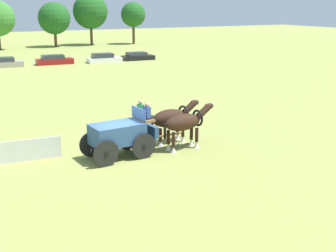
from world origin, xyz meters
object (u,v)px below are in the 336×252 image
parked_vehicle_g (138,57)px  parked_vehicle_d (4,63)px  draft_horse_near (171,119)px  parked_vehicle_e (54,60)px  show_wagon (120,134)px  draft_horse_off (185,123)px  parked_vehicle_f (104,59)px

parked_vehicle_g → parked_vehicle_d: bearing=176.4°
draft_horse_near → parked_vehicle_g: 37.66m
parked_vehicle_e → show_wagon: bearing=-98.9°
draft_horse_off → parked_vehicle_e: draft_horse_off is taller
parked_vehicle_e → draft_horse_off: bearing=-93.5°
draft_horse_off → parked_vehicle_d: 37.65m
draft_horse_near → parked_vehicle_e: 36.04m
draft_horse_off → parked_vehicle_e: 37.32m
parked_vehicle_g → draft_horse_near: bearing=-111.3°
draft_horse_off → parked_vehicle_f: size_ratio=0.70×
show_wagon → parked_vehicle_d: (-0.20, 37.10, -0.70)m
draft_horse_near → draft_horse_off: draft_horse_off is taller
parked_vehicle_f → draft_horse_near: bearing=-104.0°
draft_horse_near → draft_horse_off: (0.12, -1.29, 0.04)m
draft_horse_near → parked_vehicle_g: draft_horse_near is taller
draft_horse_near → parked_vehicle_d: 36.34m
draft_horse_near → parked_vehicle_d: bearing=95.7°
show_wagon → draft_horse_off: show_wagon is taller
draft_horse_off → parked_vehicle_g: 38.82m
draft_horse_near → parked_vehicle_f: size_ratio=0.70×
parked_vehicle_g → draft_horse_off: bearing=-110.4°
show_wagon → parked_vehicle_g: bearing=64.7°
show_wagon → parked_vehicle_e: bearing=81.1°
draft_horse_off → parked_vehicle_g: (13.54, 36.37, -0.93)m
show_wagon → draft_horse_near: size_ratio=1.78×
parked_vehicle_e → parked_vehicle_f: (6.20, -1.26, 0.00)m
draft_horse_off → parked_vehicle_d: bearing=95.6°
parked_vehicle_d → parked_vehicle_f: size_ratio=0.96×
parked_vehicle_f → parked_vehicle_e: bearing=168.5°
show_wagon → draft_horse_off: 3.52m
show_wagon → parked_vehicle_e: show_wagon is taller
draft_horse_off → parked_vehicle_f: draft_horse_off is taller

